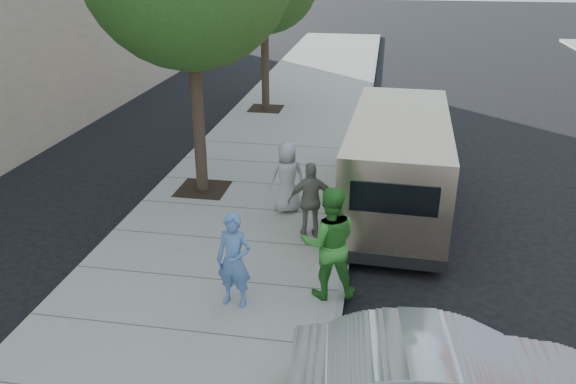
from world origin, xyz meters
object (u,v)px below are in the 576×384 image
(person_striped_polo, at_px, (311,200))
(van, at_px, (398,163))
(person_officer, at_px, (234,260))
(sedan, at_px, (447,384))
(person_green_shirt, at_px, (329,243))
(parking_meter, at_px, (338,212))
(person_gray_shirt, at_px, (287,177))

(person_striped_polo, bearing_deg, van, -148.84)
(van, bearing_deg, person_officer, -118.62)
(sedan, bearing_deg, person_green_shirt, 29.35)
(sedan, height_order, person_green_shirt, person_green_shirt)
(person_officer, xyz_separation_m, person_striped_polo, (0.91, 2.57, -0.02))
(van, bearing_deg, parking_meter, -109.91)
(person_officer, bearing_deg, parking_meter, 56.76)
(person_green_shirt, bearing_deg, person_striped_polo, -86.00)
(parking_meter, distance_m, person_green_shirt, 1.17)
(person_officer, relative_size, person_green_shirt, 0.83)
(person_officer, distance_m, person_green_shirt, 1.58)
(person_officer, relative_size, person_gray_shirt, 1.02)
(person_green_shirt, bearing_deg, van, -118.10)
(parking_meter, distance_m, person_striped_polo, 1.08)
(sedan, xyz_separation_m, person_green_shirt, (-1.73, 2.47, 0.49))
(parking_meter, bearing_deg, sedan, -63.23)
(parking_meter, relative_size, person_striped_polo, 0.86)
(parking_meter, height_order, sedan, parking_meter)
(person_gray_shirt, bearing_deg, parking_meter, 97.73)
(person_officer, height_order, person_green_shirt, person_green_shirt)
(person_gray_shirt, bearing_deg, sedan, 92.58)
(parking_meter, height_order, van, van)
(parking_meter, relative_size, person_gray_shirt, 0.86)
(van, distance_m, sedan, 6.35)
(sedan, relative_size, person_officer, 2.39)
(person_striped_polo, bearing_deg, person_officer, 54.97)
(sedan, height_order, person_gray_shirt, person_gray_shirt)
(person_officer, xyz_separation_m, person_green_shirt, (1.48, 0.54, 0.17))
(sedan, distance_m, person_striped_polo, 5.06)
(van, distance_m, person_green_shirt, 4.00)
(parking_meter, bearing_deg, person_gray_shirt, 124.97)
(person_officer, height_order, person_striped_polo, person_officer)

